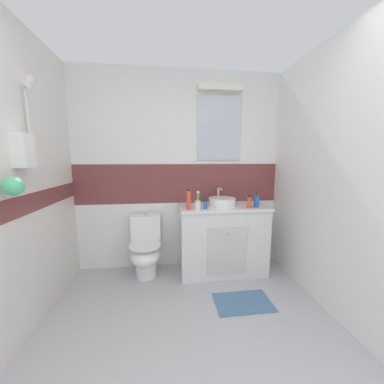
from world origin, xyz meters
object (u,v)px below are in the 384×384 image
(soap_dispenser, at_px, (256,201))
(deodorant_spray_can, at_px, (249,202))
(sink_basin, at_px, (222,201))
(perfume_flask_small, at_px, (205,204))
(toothbrush_cup, at_px, (198,204))
(shampoo_bottle_tall, at_px, (189,200))
(toilet, at_px, (146,248))

(soap_dispenser, xyz_separation_m, deodorant_spray_can, (-0.10, -0.03, -0.00))
(sink_basin, distance_m, perfume_flask_small, 0.27)
(deodorant_spray_can, distance_m, perfume_flask_small, 0.52)
(toothbrush_cup, xyz_separation_m, shampoo_bottle_tall, (-0.10, 0.00, 0.06))
(sink_basin, distance_m, shampoo_bottle_tall, 0.45)
(deodorant_spray_can, bearing_deg, shampoo_bottle_tall, 179.49)
(toothbrush_cup, height_order, deodorant_spray_can, toothbrush_cup)
(toothbrush_cup, xyz_separation_m, deodorant_spray_can, (0.61, -0.01, 0.01))
(sink_basin, relative_size, perfume_flask_small, 3.20)
(toothbrush_cup, relative_size, perfume_flask_small, 1.84)
(shampoo_bottle_tall, bearing_deg, sink_basin, 19.36)
(toilet, relative_size, soap_dispenser, 4.11)
(sink_basin, bearing_deg, shampoo_bottle_tall, -160.64)
(sink_basin, bearing_deg, soap_dispenser, -18.55)
(shampoo_bottle_tall, bearing_deg, soap_dispenser, 1.45)
(toilet, bearing_deg, perfume_flask_small, -12.54)
(perfume_flask_small, bearing_deg, soap_dispenser, 1.60)
(toilet, bearing_deg, sink_basin, -0.58)
(soap_dispenser, distance_m, perfume_flask_small, 0.62)
(toilet, distance_m, toothbrush_cup, 0.84)
(toothbrush_cup, bearing_deg, sink_basin, 24.91)
(deodorant_spray_can, xyz_separation_m, perfume_flask_small, (-0.52, 0.01, -0.01))
(deodorant_spray_can, bearing_deg, toothbrush_cup, 179.41)
(soap_dispenser, bearing_deg, shampoo_bottle_tall, -178.55)
(shampoo_bottle_tall, bearing_deg, toothbrush_cup, -0.03)
(soap_dispenser, xyz_separation_m, perfume_flask_small, (-0.62, -0.02, -0.02))
(toilet, distance_m, perfume_flask_small, 0.91)
(sink_basin, relative_size, soap_dispenser, 2.04)
(toilet, height_order, toothbrush_cup, toothbrush_cup)
(sink_basin, height_order, deodorant_spray_can, sink_basin)
(soap_dispenser, bearing_deg, sink_basin, 161.45)
(sink_basin, bearing_deg, toilet, 179.42)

